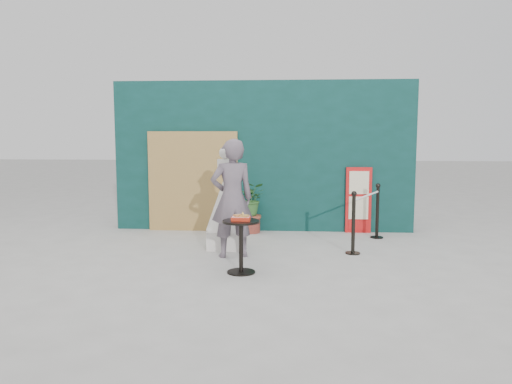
# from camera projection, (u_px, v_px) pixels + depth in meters

# --- Properties ---
(ground) EXTENTS (60.00, 60.00, 0.00)m
(ground) POSITION_uv_depth(u_px,v_px,m) (250.00, 271.00, 7.12)
(ground) COLOR #ADAAA5
(ground) RESTS_ON ground
(back_wall) EXTENTS (6.00, 0.30, 3.00)m
(back_wall) POSITION_uv_depth(u_px,v_px,m) (263.00, 156.00, 10.07)
(back_wall) COLOR #0B332E
(back_wall) RESTS_ON ground
(bamboo_fence) EXTENTS (1.80, 0.08, 2.00)m
(bamboo_fence) POSITION_uv_depth(u_px,v_px,m) (193.00, 181.00, 10.02)
(bamboo_fence) COLOR tan
(bamboo_fence) RESTS_ON ground
(woman) EXTENTS (0.80, 0.66, 1.88)m
(woman) POSITION_uv_depth(u_px,v_px,m) (232.00, 198.00, 7.86)
(woman) COLOR #685964
(woman) RESTS_ON ground
(menu_board) EXTENTS (0.50, 0.07, 1.30)m
(menu_board) POSITION_uv_depth(u_px,v_px,m) (358.00, 200.00, 9.83)
(menu_board) COLOR red
(menu_board) RESTS_ON ground
(statue) EXTENTS (0.68, 0.68, 1.74)m
(statue) POSITION_uv_depth(u_px,v_px,m) (226.00, 207.00, 8.49)
(statue) COLOR silver
(statue) RESTS_ON ground
(cafe_table) EXTENTS (0.52, 0.52, 0.75)m
(cafe_table) POSITION_uv_depth(u_px,v_px,m) (241.00, 238.00, 6.98)
(cafe_table) COLOR black
(cafe_table) RESTS_ON ground
(food_basket) EXTENTS (0.26, 0.19, 0.11)m
(food_basket) POSITION_uv_depth(u_px,v_px,m) (241.00, 218.00, 6.95)
(food_basket) COLOR red
(food_basket) RESTS_ON cafe_table
(planter) EXTENTS (0.59, 0.51, 1.01)m
(planter) POSITION_uv_depth(u_px,v_px,m) (251.00, 203.00, 9.84)
(planter) COLOR brown
(planter) RESTS_ON ground
(stanchion_barrier) EXTENTS (0.84, 1.54, 1.03)m
(stanchion_barrier) POSITION_uv_depth(u_px,v_px,m) (366.00, 217.00, 8.72)
(stanchion_barrier) COLOR black
(stanchion_barrier) RESTS_ON ground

